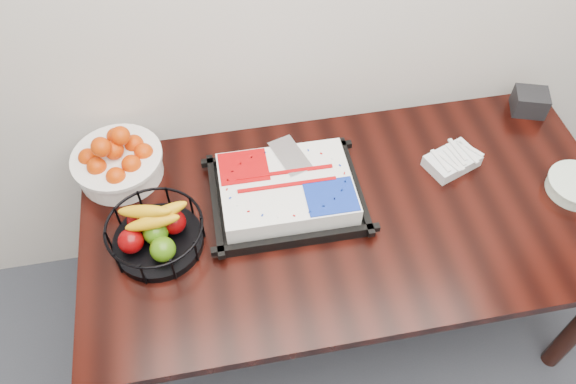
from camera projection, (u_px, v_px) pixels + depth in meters
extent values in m
cube|color=black|center=(352.00, 215.00, 1.90)|extent=(1.80, 0.90, 0.04)
cylinder|color=black|center=(130.00, 226.00, 2.32)|extent=(0.07, 0.07, 0.71)
cylinder|color=black|center=(501.00, 171.00, 2.51)|extent=(0.07, 0.07, 0.71)
cube|color=black|center=(286.00, 198.00, 1.90)|extent=(0.50, 0.40, 0.02)
cube|color=white|center=(286.00, 189.00, 1.87)|extent=(0.44, 0.33, 0.08)
cube|color=#A40306|center=(243.00, 167.00, 1.87)|extent=(0.16, 0.14, 0.00)
cube|color=navy|center=(331.00, 196.00, 1.80)|extent=(0.16, 0.14, 0.00)
cube|color=silver|center=(290.00, 155.00, 1.90)|extent=(0.14, 0.19, 0.00)
cylinder|color=white|center=(119.00, 165.00, 1.95)|extent=(0.29, 0.29, 0.09)
cylinder|color=white|center=(116.00, 157.00, 1.92)|extent=(0.31, 0.31, 0.01)
cylinder|color=black|center=(159.00, 242.00, 1.79)|extent=(0.29, 0.29, 0.03)
torus|color=black|center=(154.00, 226.00, 1.72)|extent=(0.31, 0.31, 0.01)
cylinder|color=white|center=(575.00, 187.00, 1.92)|extent=(0.19, 0.19, 0.04)
cube|color=silver|center=(452.00, 161.00, 1.99)|extent=(0.21, 0.17, 0.05)
cube|color=black|center=(530.00, 102.00, 2.15)|extent=(0.15, 0.14, 0.09)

